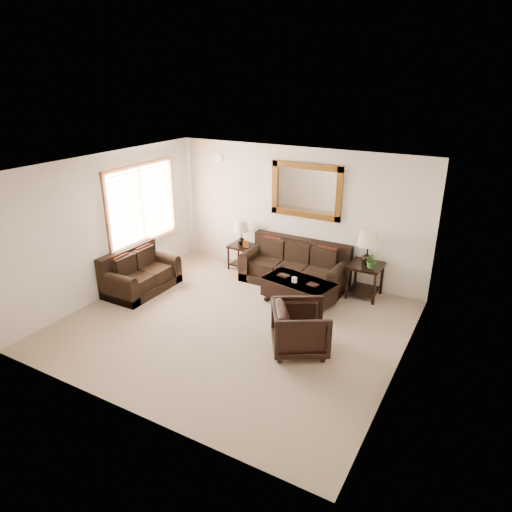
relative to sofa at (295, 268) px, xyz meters
The scene contains 11 objects.
room 2.33m from the sofa, 95.66° to the right, with size 5.51×5.01×2.71m.
window 3.37m from the sofa, 157.91° to the right, with size 0.07×1.96×1.66m.
mirror 1.58m from the sofa, 90.00° to the left, with size 1.50×0.06×1.10m.
air_vent 2.96m from the sofa, 169.22° to the left, with size 0.25×0.02×0.18m, color #999999.
sofa is the anchor object (origin of this frame).
loveseat 3.13m from the sofa, 144.72° to the right, with size 0.87×1.46×0.82m.
end_table_left 1.43m from the sofa, behind, with size 0.49×0.49×1.08m.
end_table_right 1.53m from the sofa, ahead, with size 0.61×0.61×1.34m.
coffee_table 0.89m from the sofa, 61.43° to the right, with size 1.41×0.93×0.55m.
armchair 2.51m from the sofa, 63.64° to the right, with size 0.83×0.77×0.85m, color black.
potted_plant 1.62m from the sofa, ahead, with size 0.28×0.31×0.24m, color #2A581E.
Camera 1 is at (3.69, -5.79, 3.98)m, focal length 32.00 mm.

